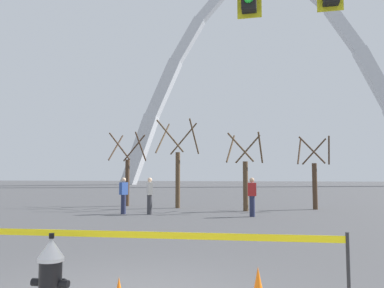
{
  "coord_description": "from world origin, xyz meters",
  "views": [
    {
      "loc": [
        1.98,
        -4.93,
        1.65
      ],
      "look_at": [
        -0.18,
        5.0,
        2.5
      ],
      "focal_mm": 36.15,
      "sensor_mm": 36.0,
      "label": 1
    }
  ],
  "objects_px": {
    "fire_hydrant": "(51,279)",
    "monument_arch": "(263,86)",
    "pedestrian_walking_left": "(150,195)",
    "pedestrian_standing_center": "(124,195)",
    "pedestrian_walking_right": "(252,197)"
  },
  "relations": [
    {
      "from": "fire_hydrant",
      "to": "monument_arch",
      "type": "xyz_separation_m",
      "value": [
        0.59,
        66.83,
        17.65
      ]
    },
    {
      "from": "fire_hydrant",
      "to": "pedestrian_walking_right",
      "type": "relative_size",
      "value": 0.62
    },
    {
      "from": "pedestrian_walking_right",
      "to": "pedestrian_walking_left",
      "type": "bearing_deg",
      "value": 179.4
    },
    {
      "from": "fire_hydrant",
      "to": "pedestrian_standing_center",
      "type": "height_order",
      "value": "pedestrian_standing_center"
    },
    {
      "from": "monument_arch",
      "to": "pedestrian_standing_center",
      "type": "relative_size",
      "value": 34.47
    },
    {
      "from": "pedestrian_walking_left",
      "to": "pedestrian_standing_center",
      "type": "xyz_separation_m",
      "value": [
        -1.17,
        -0.09,
        0.0
      ]
    },
    {
      "from": "pedestrian_standing_center",
      "to": "pedestrian_walking_right",
      "type": "relative_size",
      "value": 1.0
    },
    {
      "from": "pedestrian_walking_left",
      "to": "fire_hydrant",
      "type": "bearing_deg",
      "value": -76.77
    },
    {
      "from": "monument_arch",
      "to": "pedestrian_walking_right",
      "type": "height_order",
      "value": "monument_arch"
    },
    {
      "from": "monument_arch",
      "to": "pedestrian_walking_left",
      "type": "distance_m",
      "value": 57.59
    },
    {
      "from": "monument_arch",
      "to": "pedestrian_walking_right",
      "type": "xyz_separation_m",
      "value": [
        1.0,
        -54.87,
        -17.3
      ]
    },
    {
      "from": "pedestrian_walking_left",
      "to": "pedestrian_standing_center",
      "type": "distance_m",
      "value": 1.17
    },
    {
      "from": "pedestrian_walking_left",
      "to": "pedestrian_walking_right",
      "type": "relative_size",
      "value": 1.0
    },
    {
      "from": "fire_hydrant",
      "to": "pedestrian_walking_left",
      "type": "height_order",
      "value": "pedestrian_walking_left"
    },
    {
      "from": "monument_arch",
      "to": "pedestrian_walking_left",
      "type": "relative_size",
      "value": 34.47
    }
  ]
}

